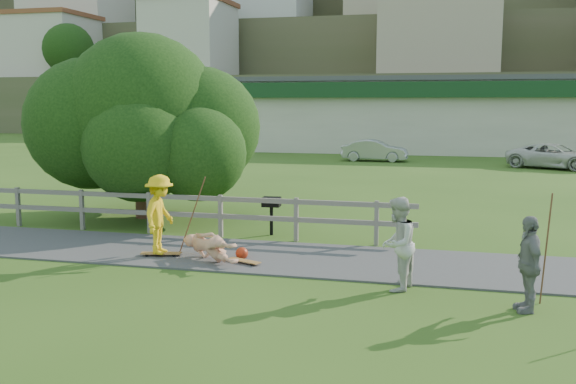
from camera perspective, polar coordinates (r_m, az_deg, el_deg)
name	(u,v)px	position (r m, az deg, el deg)	size (l,w,h in m)	color
ground	(258,276)	(13.03, -2.65, -7.43)	(260.00, 260.00, 0.00)	#2E5117
path	(278,257)	(14.42, -0.93, -5.81)	(34.00, 3.00, 0.04)	#3E3E41
fence	(128,206)	(17.62, -14.04, -1.17)	(15.05, 0.10, 1.10)	#615D56
strip_mall	(455,114)	(46.97, 14.63, 6.73)	(32.50, 10.75, 5.10)	#BAB3A3
hillside	(428,29)	(103.97, 12.37, 13.95)	(220.00, 67.00, 47.50)	#4B5431
skater_rider	(160,219)	(14.57, -11.31, -2.34)	(1.14, 0.66, 1.77)	yellow
skater_fallen	(211,247)	(14.14, -6.90, -4.86)	(1.81, 0.43, 0.66)	tan
spectator_a	(397,244)	(12.02, 9.70, -4.57)	(0.85, 0.66, 1.75)	beige
spectator_b	(528,264)	(11.40, 20.58, -6.00)	(0.95, 0.40, 1.62)	gray
car_silver	(375,150)	(37.77, 7.72, 3.68)	(1.33, 3.80, 1.25)	#A3A5AA
car_white	(554,156)	(36.00, 22.59, 2.96)	(2.15, 4.66, 1.29)	beige
tree	(143,151)	(19.60, -12.74, 3.56)	(7.45, 7.45, 4.01)	black
bbq	(271,216)	(16.77, -1.48, -2.16)	(0.46, 0.35, 1.00)	black
longboard_rider	(161,255)	(14.74, -11.22, -5.54)	(0.90, 0.22, 0.10)	olive
longboard_fallen	(244,263)	(13.85, -3.92, -6.31)	(0.80, 0.20, 0.09)	olive
helmet	(242,253)	(14.31, -4.13, -5.45)	(0.28, 0.28, 0.28)	#A72B11
pole_rider	(192,213)	(14.67, -8.53, -1.89)	(0.03, 0.03, 1.93)	brown
pole_spec_left	(546,249)	(11.87, 21.96, -4.72)	(0.03, 0.03, 1.95)	brown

